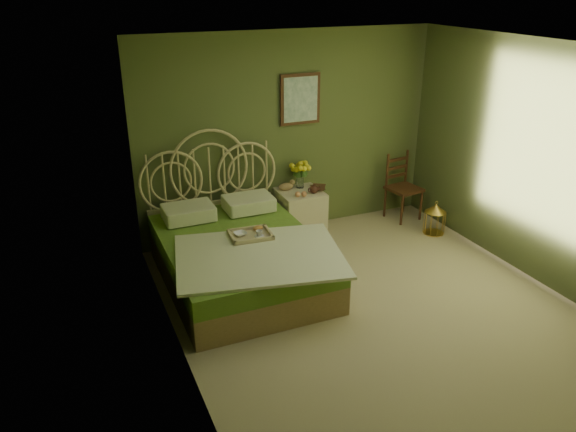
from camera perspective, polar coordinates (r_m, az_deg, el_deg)
name	(u,v)px	position (r m, az deg, el deg)	size (l,w,h in m)	color
floor	(375,309)	(5.97, 8.83, -9.29)	(4.50, 4.50, 0.00)	tan
ceiling	(394,49)	(5.08, 10.68, 16.29)	(4.50, 4.50, 0.00)	silver
wall_back	(289,135)	(7.28, 0.12, 8.26)	(4.00, 4.00, 0.00)	#545D31
wall_left	(174,226)	(4.67, -11.52, -0.99)	(4.50, 4.50, 0.00)	#545D31
wall_right	(542,166)	(6.65, 24.44, 4.68)	(4.50, 4.50, 0.00)	#545D31
wall_art	(300,99)	(7.21, 1.26, 11.78)	(0.54, 0.04, 0.64)	#391F0F
bed	(238,254)	(6.29, -5.06, -3.88)	(1.91, 2.40, 1.49)	tan
nightstand	(300,208)	(7.37, 1.23, 0.79)	(0.55, 0.55, 1.04)	beige
chair	(401,182)	(8.04, 11.45, 3.40)	(0.46, 0.46, 0.93)	#391F0F
birdcage	(435,219)	(7.70, 14.68, -0.31)	(0.27, 0.27, 0.41)	gold
book_lower	(312,188)	(7.36, 2.46, 2.83)	(0.15, 0.21, 0.02)	#381E0F
book_upper	(312,187)	(7.35, 2.47, 2.99)	(0.17, 0.23, 0.02)	#472819
cereal_bowl	(240,234)	(6.14, -4.87, -1.82)	(0.14, 0.14, 0.03)	white
coffee_cup	(259,234)	(6.09, -2.94, -1.79)	(0.08, 0.08, 0.07)	white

